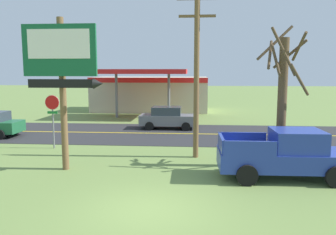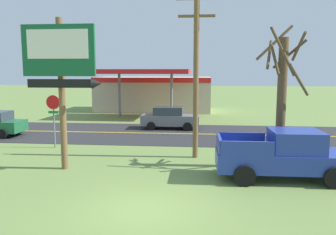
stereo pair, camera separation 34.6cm
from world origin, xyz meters
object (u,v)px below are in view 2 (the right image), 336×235
at_px(gas_station, 154,93).
at_px(utility_pole, 196,69).
at_px(stop_sign, 54,112).
at_px(pickup_blue_parked_on_lawn, 285,155).
at_px(bare_tree, 282,95).
at_px(motel_sign, 61,66).
at_px(car_grey_mid_lane, 170,118).

bearing_deg(gas_station, utility_pole, -76.29).
height_order(stop_sign, pickup_blue_parked_on_lawn, stop_sign).
bearing_deg(pickup_blue_parked_on_lawn, bare_tree, 84.16).
bearing_deg(utility_pole, motel_sign, -154.16).
xyz_separation_m(bare_tree, car_grey_mid_lane, (-5.78, 9.65, -2.36)).
distance_m(motel_sign, utility_pole, 6.19).
bearing_deg(motel_sign, utility_pole, 25.84).
xyz_separation_m(motel_sign, utility_pole, (5.57, 2.70, -0.10)).
relative_size(motel_sign, utility_pole, 0.80).
bearing_deg(utility_pole, stop_sign, 170.18).
height_order(bare_tree, car_grey_mid_lane, bare_tree).
xyz_separation_m(motel_sign, bare_tree, (9.32, 1.32, -1.25)).
xyz_separation_m(motel_sign, stop_sign, (-2.25, 4.05, -2.42)).
xyz_separation_m(motel_sign, pickup_blue_parked_on_lawn, (9.14, -0.42, -3.48)).
xyz_separation_m(motel_sign, car_grey_mid_lane, (3.54, 10.97, -3.62)).
bearing_deg(bare_tree, pickup_blue_parked_on_lawn, -95.84).
distance_m(bare_tree, pickup_blue_parked_on_lawn, 2.84).
height_order(bare_tree, pickup_blue_parked_on_lawn, bare_tree).
height_order(utility_pole, car_grey_mid_lane, utility_pole).
bearing_deg(car_grey_mid_lane, bare_tree, -59.08).
height_order(motel_sign, gas_station, motel_sign).
height_order(utility_pole, pickup_blue_parked_on_lawn, utility_pole).
bearing_deg(car_grey_mid_lane, pickup_blue_parked_on_lawn, -63.82).
bearing_deg(pickup_blue_parked_on_lawn, motel_sign, 177.37).
height_order(motel_sign, pickup_blue_parked_on_lawn, motel_sign).
height_order(stop_sign, bare_tree, bare_tree).
distance_m(utility_pole, bare_tree, 4.16).
distance_m(utility_pole, gas_station, 20.55).
distance_m(motel_sign, bare_tree, 9.50).
bearing_deg(gas_station, motel_sign, -91.88).
height_order(bare_tree, gas_station, bare_tree).
bearing_deg(stop_sign, motel_sign, -61.00).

